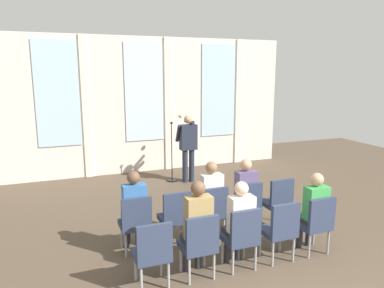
{
  "coord_description": "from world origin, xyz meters",
  "views": [
    {
      "loc": [
        -2.37,
        -2.89,
        2.8
      ],
      "look_at": [
        0.23,
        3.87,
        1.34
      ],
      "focal_mm": 33.89,
      "sensor_mm": 36.0,
      "label": 1
    }
  ],
  "objects_px": {
    "audience_r1_c1": "(197,224)",
    "chair_r1_c2": "(242,235)",
    "audience_r0_c0": "(134,207)",
    "chair_r1_c3": "(281,228)",
    "chair_r0_c2": "(212,209)",
    "chair_r0_c3": "(246,204)",
    "speaker": "(188,143)",
    "chair_r1_c1": "(199,242)",
    "audience_r1_c2": "(239,220)",
    "audience_r1_c4": "(313,208)",
    "chair_r0_c1": "(175,215)",
    "chair_r1_c4": "(316,221)",
    "chair_r1_c0": "(153,251)",
    "chair_r0_c0": "(136,221)",
    "audience_r0_c3": "(244,192)",
    "chair_r0_c4": "(278,200)",
    "audience_r0_c2": "(210,196)",
    "mic_stand": "(172,168)"
  },
  "relations": [
    {
      "from": "audience_r1_c1",
      "to": "chair_r1_c2",
      "type": "xyz_separation_m",
      "value": [
        0.65,
        -0.08,
        -0.23
      ]
    },
    {
      "from": "audience_r0_c0",
      "to": "chair_r1_c3",
      "type": "relative_size",
      "value": 1.4
    },
    {
      "from": "chair_r0_c2",
      "to": "chair_r0_c3",
      "type": "bearing_deg",
      "value": 0.0
    },
    {
      "from": "audience_r1_c1",
      "to": "speaker",
      "type": "bearing_deg",
      "value": 71.19
    },
    {
      "from": "chair_r1_c1",
      "to": "audience_r1_c2",
      "type": "bearing_deg",
      "value": 7.23
    },
    {
      "from": "chair_r0_c2",
      "to": "audience_r1_c4",
      "type": "distance_m",
      "value": 1.61
    },
    {
      "from": "speaker",
      "to": "audience_r0_c0",
      "type": "bearing_deg",
      "value": -123.31
    },
    {
      "from": "audience_r0_c0",
      "to": "audience_r1_c4",
      "type": "height_order",
      "value": "audience_r0_c0"
    },
    {
      "from": "audience_r0_c0",
      "to": "chair_r0_c3",
      "type": "xyz_separation_m",
      "value": [
        1.95,
        -0.08,
        -0.2
      ]
    },
    {
      "from": "chair_r0_c3",
      "to": "chair_r0_c1",
      "type": "bearing_deg",
      "value": 180.0
    },
    {
      "from": "chair_r0_c1",
      "to": "chair_r1_c3",
      "type": "height_order",
      "value": "same"
    },
    {
      "from": "audience_r1_c2",
      "to": "chair_r1_c4",
      "type": "bearing_deg",
      "value": -3.63
    },
    {
      "from": "chair_r1_c0",
      "to": "chair_r0_c0",
      "type": "bearing_deg",
      "value": 90.0
    },
    {
      "from": "audience_r0_c3",
      "to": "chair_r1_c2",
      "type": "xyz_separation_m",
      "value": [
        -0.65,
        -1.1,
        -0.2
      ]
    },
    {
      "from": "chair_r0_c4",
      "to": "chair_r1_c4",
      "type": "height_order",
      "value": "same"
    },
    {
      "from": "chair_r1_c2",
      "to": "chair_r1_c0",
      "type": "bearing_deg",
      "value": 180.0
    },
    {
      "from": "chair_r0_c1",
      "to": "chair_r1_c2",
      "type": "bearing_deg",
      "value": -57.62
    },
    {
      "from": "chair_r1_c4",
      "to": "chair_r0_c3",
      "type": "bearing_deg",
      "value": 122.38
    },
    {
      "from": "chair_r0_c3",
      "to": "chair_r1_c3",
      "type": "bearing_deg",
      "value": -90.0
    },
    {
      "from": "speaker",
      "to": "audience_r0_c3",
      "type": "xyz_separation_m",
      "value": [
        -0.13,
        -3.15,
        -0.27
      ]
    },
    {
      "from": "chair_r0_c1",
      "to": "audience_r0_c2",
      "type": "height_order",
      "value": "audience_r0_c2"
    },
    {
      "from": "speaker",
      "to": "audience_r1_c1",
      "type": "bearing_deg",
      "value": -108.81
    },
    {
      "from": "audience_r0_c2",
      "to": "chair_r0_c1",
      "type": "bearing_deg",
      "value": -172.97
    },
    {
      "from": "chair_r1_c3",
      "to": "chair_r0_c1",
      "type": "bearing_deg",
      "value": 141.75
    },
    {
      "from": "chair_r0_c4",
      "to": "mic_stand",
      "type": "bearing_deg",
      "value": 104.57
    },
    {
      "from": "audience_r0_c3",
      "to": "chair_r0_c0",
      "type": "bearing_deg",
      "value": -177.63
    },
    {
      "from": "audience_r0_c2",
      "to": "chair_r1_c1",
      "type": "relative_size",
      "value": 1.43
    },
    {
      "from": "chair_r0_c1",
      "to": "chair_r0_c4",
      "type": "distance_m",
      "value": 1.95
    },
    {
      "from": "audience_r0_c2",
      "to": "chair_r0_c4",
      "type": "relative_size",
      "value": 1.43
    },
    {
      "from": "audience_r1_c2",
      "to": "chair_r0_c0",
      "type": "bearing_deg",
      "value": 144.06
    },
    {
      "from": "chair_r0_c2",
      "to": "chair_r0_c1",
      "type": "bearing_deg",
      "value": 180.0
    },
    {
      "from": "chair_r1_c1",
      "to": "chair_r1_c3",
      "type": "bearing_deg",
      "value": 0.0
    },
    {
      "from": "chair_r1_c1",
      "to": "chair_r0_c0",
      "type": "bearing_deg",
      "value": 122.38
    },
    {
      "from": "chair_r0_c4",
      "to": "chair_r1_c1",
      "type": "relative_size",
      "value": 1.0
    },
    {
      "from": "speaker",
      "to": "audience_r1_c4",
      "type": "distance_m",
      "value": 4.22
    },
    {
      "from": "chair_r1_c3",
      "to": "chair_r0_c4",
      "type": "bearing_deg",
      "value": 57.62
    },
    {
      "from": "chair_r0_c4",
      "to": "chair_r1_c1",
      "type": "distance_m",
      "value": 2.2
    },
    {
      "from": "chair_r0_c1",
      "to": "chair_r0_c3",
      "type": "height_order",
      "value": "same"
    },
    {
      "from": "audience_r1_c4",
      "to": "speaker",
      "type": "bearing_deg",
      "value": 97.13
    },
    {
      "from": "chair_r1_c0",
      "to": "audience_r0_c3",
      "type": "bearing_deg",
      "value": 29.55
    },
    {
      "from": "audience_r1_c2",
      "to": "chair_r1_c3",
      "type": "bearing_deg",
      "value": -7.23
    },
    {
      "from": "speaker",
      "to": "chair_r0_c4",
      "type": "relative_size",
      "value": 1.84
    },
    {
      "from": "audience_r0_c3",
      "to": "chair_r1_c4",
      "type": "distance_m",
      "value": 1.3
    },
    {
      "from": "chair_r1_c1",
      "to": "chair_r1_c2",
      "type": "relative_size",
      "value": 1.0
    },
    {
      "from": "speaker",
      "to": "audience_r0_c0",
      "type": "height_order",
      "value": "speaker"
    },
    {
      "from": "chair_r1_c0",
      "to": "audience_r1_c4",
      "type": "relative_size",
      "value": 0.73
    },
    {
      "from": "chair_r0_c0",
      "to": "audience_r0_c2",
      "type": "xyz_separation_m",
      "value": [
        1.3,
        0.08,
        0.21
      ]
    },
    {
      "from": "audience_r0_c3",
      "to": "chair_r1_c2",
      "type": "relative_size",
      "value": 1.42
    },
    {
      "from": "mic_stand",
      "to": "audience_r1_c1",
      "type": "height_order",
      "value": "mic_stand"
    },
    {
      "from": "speaker",
      "to": "chair_r1_c3",
      "type": "distance_m",
      "value": 4.29
    }
  ]
}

